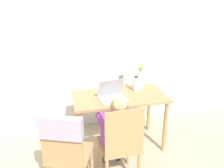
# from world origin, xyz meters

# --- Properties ---
(wall_back) EXTENTS (6.40, 0.05, 2.50)m
(wall_back) POSITION_xyz_m (0.00, 2.23, 1.25)
(wall_back) COLOR white
(wall_back) RESTS_ON ground_plane
(dining_table) EXTENTS (1.17, 0.62, 0.73)m
(dining_table) POSITION_xyz_m (0.16, 1.57, 0.62)
(dining_table) COLOR tan
(dining_table) RESTS_ON ground_plane
(chair_occupied) EXTENTS (0.41, 0.41, 0.92)m
(chair_occupied) POSITION_xyz_m (-0.00, 0.93, 0.47)
(chair_occupied) COLOR tan
(chair_occupied) RESTS_ON ground_plane
(chair_spare) EXTENTS (0.53, 0.55, 0.93)m
(chair_spare) POSITION_xyz_m (-0.55, 0.86, 0.62)
(chair_spare) COLOR tan
(chair_spare) RESTS_ON ground_plane
(person_seated) EXTENTS (0.36, 0.43, 0.97)m
(person_seated) POSITION_xyz_m (-0.00, 1.05, 0.61)
(person_seated) COLOR purple
(person_seated) RESTS_ON ground_plane
(laptop) EXTENTS (0.35, 0.30, 0.24)m
(laptop) POSITION_xyz_m (0.05, 1.51, 0.78)
(laptop) COLOR #B2B2B7
(laptop) RESTS_ON dining_table
(flower_vase) EXTENTS (0.08, 0.08, 0.36)m
(flower_vase) POSITION_xyz_m (0.49, 1.72, 0.88)
(flower_vase) COLOR silver
(flower_vase) RESTS_ON dining_table
(water_bottle) EXTENTS (0.07, 0.07, 0.21)m
(water_bottle) POSITION_xyz_m (0.41, 1.66, 0.83)
(water_bottle) COLOR silver
(water_bottle) RESTS_ON dining_table
(cardboard_panel) EXTENTS (0.76, 0.15, 0.98)m
(cardboard_panel) POSITION_xyz_m (0.74, 2.10, 0.49)
(cardboard_panel) COLOR silver
(cardboard_panel) RESTS_ON ground_plane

